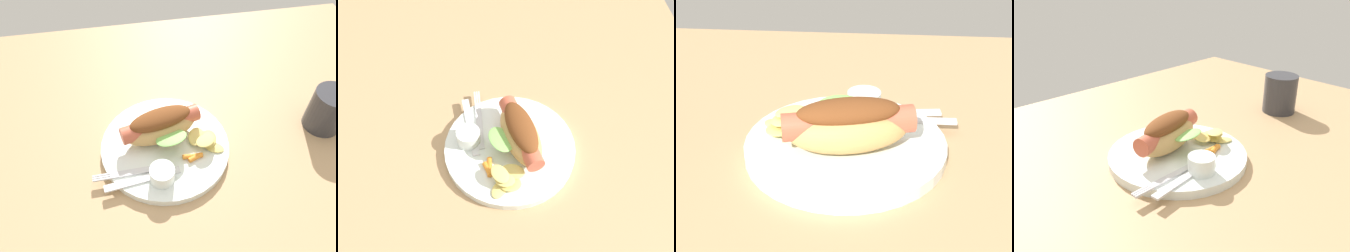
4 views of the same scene
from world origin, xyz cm
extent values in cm
cube|color=tan|center=(0.00, 0.00, -0.90)|extent=(120.00, 90.00, 1.80)
cylinder|color=white|center=(1.99, 1.11, 0.80)|extent=(25.05, 25.05, 1.60)
ellipsoid|color=tan|center=(2.49, -0.94, 4.33)|extent=(15.51, 9.61, 5.45)
cylinder|color=#C1563D|center=(2.49, -0.94, 5.28)|extent=(16.02, 6.92, 3.37)
ellipsoid|color=brown|center=(2.49, -0.94, 6.80)|extent=(13.04, 7.54, 2.93)
ellipsoid|color=#7FC65B|center=(1.10, 2.87, 5.42)|extent=(7.05, 6.01, 1.63)
cylinder|color=white|center=(3.88, 8.85, 3.10)|extent=(4.52, 4.52, 3.00)
cube|color=silver|center=(7.38, 6.61, 1.80)|extent=(11.30, 1.36, 0.40)
cube|color=silver|center=(14.63, 6.26, 1.80)|extent=(3.20, 0.34, 0.40)
cube|color=silver|center=(14.62, 6.71, 1.80)|extent=(3.20, 0.34, 0.40)
cube|color=silver|center=(14.62, 7.16, 1.80)|extent=(3.20, 0.34, 0.40)
cube|color=silver|center=(7.36, 8.41, 1.78)|extent=(14.07, 3.04, 0.36)
ellipsoid|color=#DCC66A|center=(-7.19, 3.96, 1.85)|extent=(4.50, 4.01, 0.50)
ellipsoid|color=#DCC66A|center=(-6.38, 2.06, 2.30)|extent=(4.66, 5.29, 1.08)
ellipsoid|color=#DCC66A|center=(-4.22, 1.26, 2.63)|extent=(4.61, 5.27, 0.83)
ellipsoid|color=#DCC66A|center=(-6.15, 2.84, 3.28)|extent=(3.49, 4.14, 0.78)
ellipsoid|color=#DCC66A|center=(-5.27, 3.63, 4.03)|extent=(4.87, 4.44, 0.85)
cylinder|color=orange|center=(-2.53, 5.32, 2.07)|extent=(3.90, 1.12, 0.95)
cylinder|color=orange|center=(-2.88, 5.73, 2.09)|extent=(2.85, 1.84, 0.99)
camera|label=1|loc=(8.28, 38.26, 51.42)|focal=34.00mm
camera|label=2|loc=(-40.20, 5.96, 64.69)|focal=42.48mm
camera|label=3|loc=(6.32, -52.91, 34.65)|focal=54.68mm
camera|label=4|loc=(42.34, 44.28, 34.04)|focal=39.55mm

